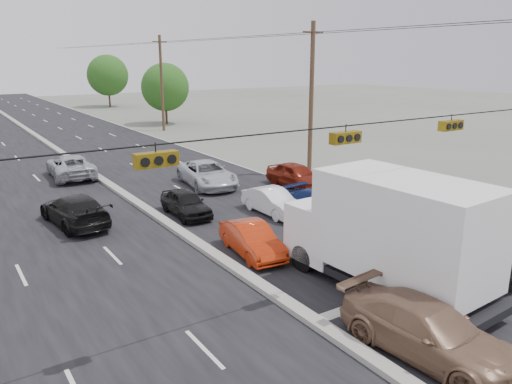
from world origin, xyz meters
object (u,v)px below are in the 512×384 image
queue_car_c (207,174)px  queue_car_e (296,176)px  utility_pole_right_b (311,99)px  box_truck (388,233)px  utility_pole_right_c (162,83)px  tree_right_mid (165,87)px  queue_car_a (186,203)px  tan_sedan (428,331)px  red_sedan (252,240)px  oncoming_far (71,166)px  tree_right_far (108,75)px  queue_car_d (326,205)px  black_suv (451,249)px  oncoming_near (75,210)px  queue_car_b (273,202)px

queue_car_c → queue_car_e: bearing=-29.6°
utility_pole_right_b → box_truck: bearing=-120.7°
utility_pole_right_b → utility_pole_right_c: same height
utility_pole_right_c → box_truck: bearing=-102.6°
tree_right_mid → queue_car_a: size_ratio=1.86×
tan_sedan → red_sedan: (-0.07, 8.53, -0.09)m
utility_pole_right_c → queue_car_a: bearing=-111.1°
box_truck → queue_car_e: box_truck is taller
oncoming_far → tree_right_far: bearing=-106.6°
tan_sedan → queue_car_e: queue_car_e is taller
box_truck → queue_car_d: bearing=60.7°
utility_pole_right_c → black_suv: utility_pole_right_c is taller
queue_car_c → oncoming_near: bearing=-152.5°
red_sedan → oncoming_near: oncoming_near is taller
tree_right_mid → oncoming_near: tree_right_mid is taller
tree_right_far → queue_car_d: bearing=-98.1°
box_truck → black_suv: box_truck is taller
utility_pole_right_b → tree_right_mid: utility_pole_right_b is taller
queue_car_c → tree_right_mid: bearing=78.9°
queue_car_e → oncoming_near: size_ratio=0.87×
tree_right_mid → queue_car_b: 37.49m
utility_pole_right_b → utility_pole_right_c: size_ratio=1.00×
queue_car_c → tree_right_far: bearing=86.3°
queue_car_d → tree_right_mid: bearing=72.2°
queue_car_b → queue_car_c: size_ratio=0.72×
tree_right_far → box_truck: 71.29m
black_suv → utility_pole_right_c: bearing=77.7°
queue_car_d → oncoming_far: size_ratio=0.86×
queue_car_a → queue_car_e: (8.11, 1.41, 0.10)m
black_suv → oncoming_far: black_suv is taller
black_suv → utility_pole_right_b: bearing=65.6°
utility_pole_right_c → queue_car_b: utility_pole_right_c is taller
box_truck → oncoming_far: 23.57m
red_sedan → queue_car_c: 11.53m
queue_car_a → queue_car_b: 4.41m
box_truck → oncoming_near: size_ratio=1.61×
utility_pole_right_c → tree_right_far: 30.20m
queue_car_a → tree_right_mid: bearing=69.9°
red_sedan → black_suv: (5.60, -5.22, 0.12)m
queue_car_d → oncoming_near: bearing=145.5°
box_truck → tan_sedan: box_truck is taller
tan_sedan → oncoming_near: (-5.11, 16.28, 0.00)m
red_sedan → queue_car_a: bearing=97.4°
queue_car_c → utility_pole_right_b: bearing=0.5°
tree_right_mid → oncoming_near: bearing=-120.1°
tree_right_far → black_suv: (-9.00, -70.20, -4.19)m
red_sedan → queue_car_c: bearing=78.6°
queue_car_b → box_truck: bearing=-101.7°
box_truck → tree_right_far: bearing=76.8°
utility_pole_right_c → tree_right_mid: 5.64m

